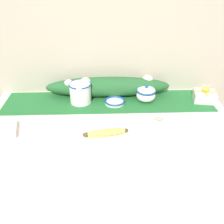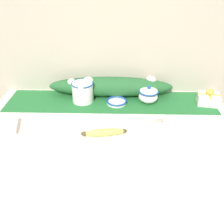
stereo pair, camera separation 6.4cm
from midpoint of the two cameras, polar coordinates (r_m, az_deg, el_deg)
The scene contains 11 objects.
countertop at distance 1.55m, azimuth -1.81°, elevation -15.28°, with size 1.26×0.61×0.89m, color silver.
back_wall at distance 1.44m, azimuth -2.44°, elevation 16.25°, with size 2.06×0.04×2.40m, color #B7AD99.
table_runner at distance 1.41m, azimuth -2.17°, elevation 2.37°, with size 1.16×0.26×0.00m, color #236B33.
cream_pitcher at distance 1.39m, azimuth -8.56°, elevation 4.47°, with size 0.12×0.14×0.11m.
sugar_bowl at distance 1.40m, azimuth 6.48°, elevation 4.12°, with size 0.11×0.11×0.10m.
small_dish at distance 1.38m, azimuth -0.70°, elevation 2.38°, with size 0.11×0.11×0.02m.
banana at distance 1.13m, azimuth -3.07°, elevation -4.75°, with size 0.21×0.06×0.03m.
spoon at distance 1.26m, azimuth 8.88°, elevation -1.58°, with size 0.16×0.03×0.01m.
napkin_stack at distance 1.27m, azimuth -25.11°, elevation -3.97°, with size 0.13×0.13×0.02m, color silver.
gift_box at distance 1.48m, azimuth 19.25°, elevation 3.49°, with size 0.13×0.12×0.09m.
poinsettia_garland at distance 1.44m, azimuth -2.11°, elevation 5.87°, with size 0.71×0.13×0.12m.
Camera 1 is at (-0.02, -1.07, 1.57)m, focal length 40.00 mm.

